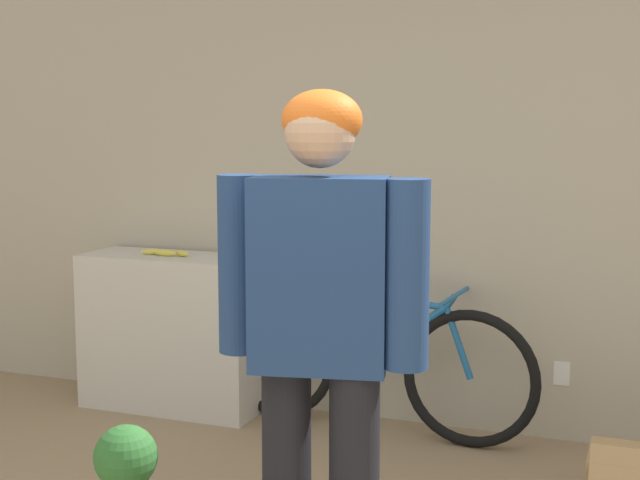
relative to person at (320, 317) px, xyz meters
name	(u,v)px	position (x,y,z in m)	size (l,w,h in m)	color
wall_back	(460,184)	(0.03, 1.96, 0.30)	(8.00, 0.07, 2.60)	#B7AD99
side_shelf	(173,332)	(-1.54, 1.70, -0.56)	(1.02, 0.42, 0.88)	beige
person	(320,317)	(0.00, 0.00, 0.00)	(0.71, 0.31, 1.72)	black
bicycle	(369,362)	(-0.38, 1.71, -0.63)	(1.79, 0.46, 0.77)	black
banana	(166,253)	(-1.56, 1.67, -0.10)	(0.32, 0.09, 0.04)	#EAD64C
potted_plant	(126,470)	(-0.94, 0.28, -0.76)	(0.26, 0.26, 0.42)	brown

